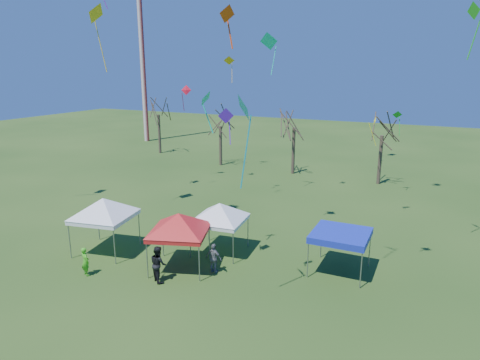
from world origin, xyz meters
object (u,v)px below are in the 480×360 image
at_px(tent_white_mid, 220,207).
at_px(tent_red, 179,217).
at_px(person_dark, 158,264).
at_px(tree_1, 220,112).
at_px(tent_blue, 341,235).
at_px(person_green, 85,261).
at_px(tent_white_west, 103,202).
at_px(tree_2, 295,111).
at_px(tree_3, 384,118).
at_px(tree_0, 158,101).
at_px(person_grey, 214,258).
at_px(radio_mast, 142,52).

bearing_deg(tent_white_mid, tent_red, -108.35).
bearing_deg(tent_white_mid, person_dark, -103.93).
height_order(tree_1, tent_blue, tree_1).
xyz_separation_m(tent_white_mid, person_green, (-4.86, -5.57, -2.00)).
bearing_deg(person_green, tent_white_west, -46.95).
relative_size(tree_2, person_green, 5.36).
xyz_separation_m(tree_2, tent_blue, (9.19, -19.44, -4.25)).
height_order(tree_3, tent_red, tree_3).
bearing_deg(tree_0, tent_blue, -39.05).
xyz_separation_m(tree_2, tent_red, (1.44, -22.68, -3.41)).
distance_m(tent_white_west, person_grey, 7.32).
bearing_deg(tent_white_west, tree_1, 101.71).
bearing_deg(tent_white_west, tree_2, 80.89).
height_order(tent_red, person_green, tent_red).
bearing_deg(radio_mast, person_dark, -51.63).
bearing_deg(person_dark, tree_0, -22.46).
bearing_deg(tent_red, person_grey, 10.05).
distance_m(tree_0, tent_white_mid, 31.20).
distance_m(tree_1, tent_blue, 26.69).
relative_size(tent_white_mid, tent_blue, 1.35).
bearing_deg(tree_1, tree_3, -2.06).
relative_size(tent_white_west, person_grey, 2.61).
relative_size(tree_0, tree_2, 1.03).
bearing_deg(tree_2, tree_1, 178.15).
xyz_separation_m(tent_blue, person_green, (-11.68, -6.03, -1.28)).
distance_m(radio_mast, tent_white_west, 40.23).
bearing_deg(tree_3, tent_white_mid, -107.13).
bearing_deg(tent_blue, tree_0, 140.95).
bearing_deg(tree_1, person_dark, -68.57).
height_order(tree_0, tent_red, tree_0).
bearing_deg(tree_0, radio_mast, 137.23).
height_order(tree_0, person_dark, tree_0).
xyz_separation_m(tree_1, person_grey, (11.72, -22.62, -4.99)).
xyz_separation_m(tent_white_west, tent_red, (5.08, 0.02, -0.13)).
height_order(tent_white_mid, tent_red, tent_red).
height_order(tree_2, person_green, tree_2).
relative_size(radio_mast, tent_red, 6.51).
xyz_separation_m(tree_3, tent_red, (-6.95, -22.35, -3.19)).
bearing_deg(person_grey, tree_2, -76.63).
relative_size(tree_3, person_grey, 4.95).
xyz_separation_m(person_dark, person_green, (-3.76, -1.13, -0.17)).
height_order(tent_blue, person_grey, tent_blue).
bearing_deg(tree_3, person_green, -113.42).
distance_m(tent_red, person_green, 5.27).
bearing_deg(person_green, tree_0, -40.16).
relative_size(tree_0, person_dark, 4.54).
xyz_separation_m(tree_2, tree_3, (8.40, -0.33, -0.21)).
bearing_deg(tent_blue, tree_1, 131.74).
xyz_separation_m(tent_red, person_green, (-3.94, -2.79, -2.12)).
height_order(tree_2, person_dark, tree_2).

